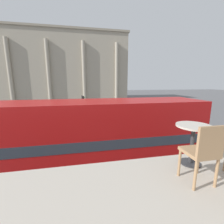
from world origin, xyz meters
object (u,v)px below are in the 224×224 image
(cafe_chair_0, at_px, (203,151))
(pedestrian_grey, at_px, (77,123))
(pedestrian_yellow, at_px, (132,127))
(traffic_light_mid, at_px, (83,104))
(cafe_dining_table, at_px, (193,136))
(double_decker_bus, at_px, (92,139))
(traffic_light_near, at_px, (91,117))
(plaza_building_left, at_px, (69,69))
(pedestrian_red, at_px, (39,122))

(cafe_chair_0, height_order, pedestrian_grey, cafe_chair_0)
(pedestrian_yellow, bearing_deg, traffic_light_mid, 149.80)
(cafe_dining_table, height_order, pedestrian_yellow, cafe_dining_table)
(double_decker_bus, distance_m, traffic_light_near, 4.97)
(cafe_dining_table, bearing_deg, cafe_chair_0, -117.24)
(plaza_building_left, bearing_deg, traffic_light_near, -83.17)
(plaza_building_left, bearing_deg, double_decker_bus, -84.40)
(traffic_light_mid, bearing_deg, double_decker_bus, -88.62)
(plaza_building_left, height_order, pedestrian_red, plaza_building_left)
(plaza_building_left, height_order, traffic_light_near, plaza_building_left)
(traffic_light_mid, bearing_deg, plaza_building_left, 97.72)
(double_decker_bus, height_order, traffic_light_near, double_decker_bus)
(double_decker_bus, xyz_separation_m, pedestrian_red, (-5.11, 9.90, -1.41))
(plaza_building_left, distance_m, pedestrian_yellow, 35.61)
(double_decker_bus, xyz_separation_m, plaza_building_left, (-3.89, 39.70, 6.78))
(traffic_light_mid, bearing_deg, pedestrian_yellow, -58.68)
(cafe_dining_table, relative_size, pedestrian_red, 0.44)
(cafe_chair_0, distance_m, plaza_building_left, 45.71)
(pedestrian_yellow, bearing_deg, plaza_building_left, 131.91)
(cafe_dining_table, height_order, traffic_light_near, cafe_dining_table)
(cafe_dining_table, relative_size, plaza_building_left, 0.02)
(plaza_building_left, bearing_deg, pedestrian_red, -92.35)
(cafe_chair_0, distance_m, pedestrian_grey, 14.40)
(double_decker_bus, bearing_deg, cafe_dining_table, -77.97)
(cafe_dining_table, distance_m, cafe_chair_0, 0.59)
(cafe_dining_table, height_order, pedestrian_grey, cafe_dining_table)
(double_decker_bus, distance_m, cafe_dining_table, 5.47)
(cafe_chair_0, relative_size, pedestrian_red, 0.55)
(double_decker_bus, xyz_separation_m, traffic_light_mid, (-0.32, 13.35, -0.09))
(cafe_chair_0, relative_size, traffic_light_mid, 0.26)
(cafe_chair_0, bearing_deg, pedestrian_yellow, 74.54)
(traffic_light_near, xyz_separation_m, pedestrian_red, (-5.38, 4.94, -1.41))
(cafe_dining_table, relative_size, traffic_light_mid, 0.21)
(double_decker_bus, distance_m, plaza_building_left, 40.46)
(cafe_chair_0, bearing_deg, double_decker_bus, 101.71)
(double_decker_bus, bearing_deg, traffic_light_near, 81.78)
(traffic_light_mid, xyz_separation_m, pedestrian_yellow, (4.48, -7.36, -1.32))
(cafe_chair_0, bearing_deg, traffic_light_near, 94.17)
(double_decker_bus, height_order, pedestrian_red, double_decker_bus)
(pedestrian_yellow, xyz_separation_m, pedestrian_grey, (-5.12, 2.44, 0.03))
(traffic_light_mid, distance_m, pedestrian_grey, 5.13)
(pedestrian_red, height_order, pedestrian_grey, pedestrian_grey)
(pedestrian_red, bearing_deg, traffic_light_mid, -133.16)
(cafe_chair_0, xyz_separation_m, traffic_light_mid, (-1.57, 18.80, -1.89))
(cafe_chair_0, distance_m, traffic_light_mid, 18.96)
(cafe_dining_table, bearing_deg, pedestrian_grey, 100.52)
(traffic_light_near, height_order, traffic_light_mid, traffic_light_near)
(pedestrian_red, bearing_deg, cafe_chair_0, 123.64)
(cafe_chair_0, relative_size, traffic_light_near, 0.25)
(cafe_chair_0, bearing_deg, plaza_building_left, 95.30)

